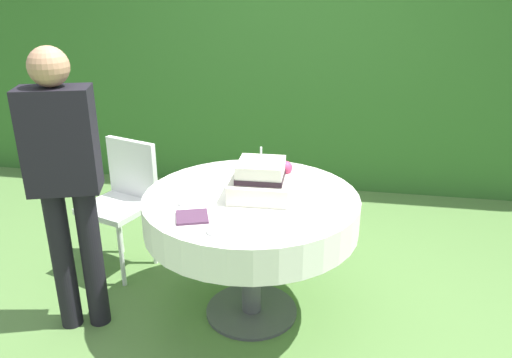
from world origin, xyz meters
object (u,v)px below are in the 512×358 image
at_px(serving_plate_right, 237,175).
at_px(napkin_stack, 192,217).
at_px(standing_person, 65,176).
at_px(cake_table, 251,213).
at_px(serving_plate_far, 187,202).
at_px(wedding_cake, 262,180).
at_px(serving_plate_left, 218,231).
at_px(serving_plate_near, 318,199).
at_px(garden_chair, 124,193).

height_order(serving_plate_right, napkin_stack, same).
relative_size(serving_plate_right, standing_person, 0.07).
xyz_separation_m(cake_table, standing_person, (-0.95, -0.27, 0.26)).
bearing_deg(standing_person, serving_plate_far, 9.63).
xyz_separation_m(wedding_cake, napkin_stack, (-0.30, -0.34, -0.09)).
xyz_separation_m(cake_table, serving_plate_left, (-0.08, -0.45, 0.11)).
bearing_deg(serving_plate_left, serving_plate_far, 130.39).
distance_m(wedding_cake, serving_plate_right, 0.34).
height_order(cake_table, serving_plate_left, serving_plate_left).
distance_m(cake_table, serving_plate_left, 0.47).
height_order(serving_plate_far, napkin_stack, same).
relative_size(cake_table, serving_plate_right, 11.41).
distance_m(cake_table, serving_plate_right, 0.33).
bearing_deg(napkin_stack, wedding_cake, 48.49).
bearing_deg(wedding_cake, cake_table, -168.65).
distance_m(cake_table, wedding_cake, 0.21).
bearing_deg(serving_plate_left, wedding_cake, 74.00).
height_order(serving_plate_near, napkin_stack, same).
bearing_deg(standing_person, wedding_cake, 15.47).
xyz_separation_m(cake_table, napkin_stack, (-0.24, -0.33, 0.11)).
xyz_separation_m(napkin_stack, garden_chair, (-0.71, 0.74, -0.24)).
xyz_separation_m(cake_table, garden_chair, (-0.95, 0.42, -0.13)).
bearing_deg(serving_plate_left, serving_plate_right, 94.88).
bearing_deg(napkin_stack, standing_person, 175.10).
bearing_deg(garden_chair, wedding_cake, -21.87).
bearing_deg(garden_chair, serving_plate_near, -17.24).
relative_size(garden_chair, standing_person, 0.56).
relative_size(serving_plate_right, garden_chair, 0.12).
relative_size(cake_table, garden_chair, 1.35).
bearing_deg(serving_plate_near, serving_plate_right, 151.42).
distance_m(serving_plate_far, napkin_stack, 0.18).
bearing_deg(wedding_cake, serving_plate_near, -0.99).
distance_m(serving_plate_left, serving_plate_right, 0.73).
height_order(serving_plate_left, standing_person, standing_person).
relative_size(cake_table, serving_plate_far, 11.77).
bearing_deg(napkin_stack, serving_plate_left, -36.38).
bearing_deg(wedding_cake, napkin_stack, -131.51).
distance_m(serving_plate_left, garden_chair, 1.26).
height_order(serving_plate_far, standing_person, standing_person).
bearing_deg(napkin_stack, garden_chair, 133.79).
distance_m(serving_plate_near, serving_plate_left, 0.64).
height_order(serving_plate_near, garden_chair, garden_chair).
relative_size(serving_plate_near, napkin_stack, 0.90).
xyz_separation_m(serving_plate_near, serving_plate_far, (-0.69, -0.17, 0.00)).
relative_size(serving_plate_near, standing_person, 0.09).
bearing_deg(cake_table, serving_plate_near, 0.92).
bearing_deg(serving_plate_near, standing_person, -168.33).
height_order(wedding_cake, serving_plate_left, wedding_cake).
bearing_deg(serving_plate_near, wedding_cake, 179.01).
relative_size(wedding_cake, garden_chair, 0.38).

